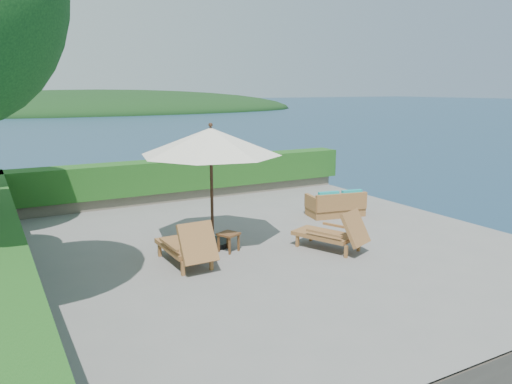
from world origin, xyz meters
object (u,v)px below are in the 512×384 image
wicker_loveseat (336,206)px  patio_umbrella (211,143)px  lounge_left (187,246)px  side_table (229,236)px  lounge_right (334,233)px

wicker_loveseat → patio_umbrella: bearing=-158.5°
lounge_left → side_table: bearing=17.6°
patio_umbrella → lounge_left: 2.44m
patio_umbrella → side_table: bearing=-74.4°
lounge_left → lounge_right: size_ratio=0.98×
wicker_loveseat → side_table: bearing=-151.1°
lounge_right → wicker_loveseat: size_ratio=1.07×
lounge_right → wicker_loveseat: lounge_right is taller
lounge_left → wicker_loveseat: 5.60m
patio_umbrella → lounge_left: (-1.00, -0.95, -2.01)m
wicker_loveseat → lounge_right: bearing=-118.6°
lounge_left → side_table: size_ratio=3.33×
lounge_left → wicker_loveseat: (5.30, 1.80, -0.13)m
side_table → lounge_right: bearing=-26.8°
patio_umbrella → wicker_loveseat: (4.30, 0.85, -2.14)m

